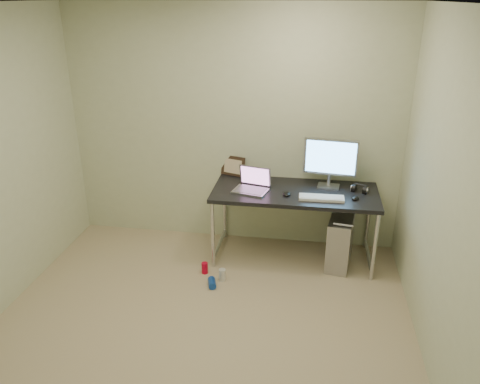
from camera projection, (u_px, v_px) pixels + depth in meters
name	position (u px, v px, depth m)	size (l,w,h in m)	color
floor	(197.00, 337.00, 3.77)	(3.50, 3.50, 0.00)	tan
ceiling	(182.00, 3.00, 2.79)	(3.50, 3.50, 0.00)	silver
wall_back	(233.00, 130.00, 4.87)	(3.50, 0.02, 2.50)	beige
wall_right	(453.00, 211.00, 3.03)	(0.02, 3.50, 2.50)	beige
desk	(295.00, 198.00, 4.67)	(1.64, 0.72, 0.75)	black
tower_computer	(340.00, 240.00, 4.71)	(0.30, 0.53, 0.56)	#A4A4A8
cable_a	(335.00, 212.00, 5.00)	(0.01, 0.01, 0.70)	black
cable_b	(344.00, 215.00, 4.98)	(0.01, 0.01, 0.72)	black
can_red	(205.00, 268.00, 4.62)	(0.06, 0.06, 0.11)	red
can_white	(222.00, 275.00, 4.50)	(0.07, 0.07, 0.12)	silver
can_blue	(212.00, 283.00, 4.41)	(0.07, 0.07, 0.13)	#133DA2
laptop	(252.00, 185.00, 4.65)	(0.38, 0.34, 0.23)	#A5A6AD
monitor	(330.00, 159.00, 4.63)	(0.53, 0.18, 0.50)	#A5A6AD
keyboard	(321.00, 198.00, 4.45)	(0.43, 0.14, 0.03)	silver
mouse_right	(355.00, 197.00, 4.45)	(0.07, 0.11, 0.04)	black
mouse_left	(287.00, 193.00, 4.54)	(0.08, 0.12, 0.04)	black
headphones	(360.00, 189.00, 4.61)	(0.18, 0.10, 0.10)	black
picture_frame	(233.00, 166.00, 5.00)	(0.27, 0.03, 0.21)	black
webcam	(254.00, 171.00, 4.93)	(0.04, 0.03, 0.11)	silver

